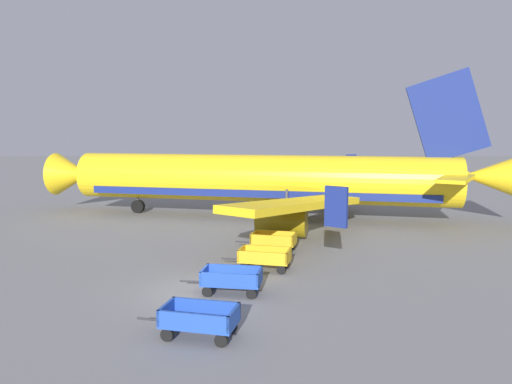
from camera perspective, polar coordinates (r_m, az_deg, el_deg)
ground_plane at (r=21.42m, az=-6.88°, el=-11.67°), size 220.00×220.00×0.00m
airplane at (r=37.97m, az=1.96°, el=1.45°), size 37.36×30.23×11.34m
baggage_cart_nearest at (r=16.96m, az=-6.72°, el=-14.73°), size 3.62×1.96×1.07m
baggage_cart_second_in_row at (r=21.00m, az=-2.92°, el=-10.29°), size 3.62×1.77×1.07m
baggage_cart_third_in_row at (r=24.36m, az=1.01°, el=-7.78°), size 3.62×1.96×1.07m
baggage_cart_fourth_in_row at (r=27.97m, az=2.08°, el=-5.79°), size 3.62×1.97×1.07m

